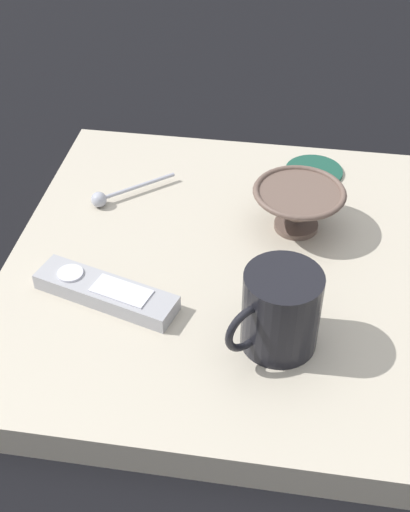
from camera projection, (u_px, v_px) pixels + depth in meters
ground_plane at (218, 284)px, 0.96m from camera, size 6.00×6.00×0.00m
table at (218, 272)px, 0.95m from camera, size 0.62×0.57×0.05m
cereal_bowl at (298, 206)px, 0.96m from camera, size 0.13×0.13×0.07m
coffee_mug at (280, 311)px, 0.78m from camera, size 0.11×0.11×0.10m
teaspoon at (109, 196)px, 1.03m from camera, size 0.10×0.11×0.02m
tv_remote_near at (106, 292)px, 0.87m from camera, size 0.10×0.19×0.02m
drink_coaster at (314, 171)px, 1.09m from camera, size 0.09×0.09×0.01m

